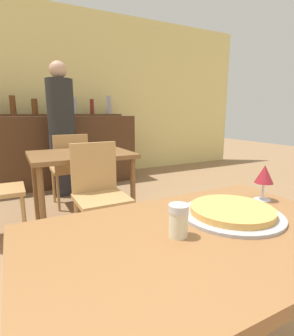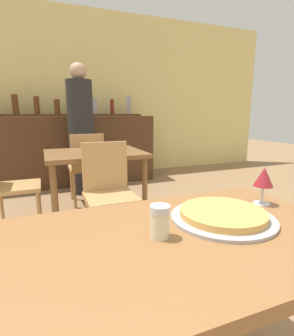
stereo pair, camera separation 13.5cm
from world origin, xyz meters
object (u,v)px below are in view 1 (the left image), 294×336
at_px(cheese_shaker, 178,220).
at_px(person_standing, 62,125).
at_px(chair_far_side_front, 98,188).
at_px(pizza_tray, 232,212).
at_px(chair_far_side_back, 70,165).
at_px(wine_glass, 264,175).

height_order(cheese_shaker, person_standing, person_standing).
distance_m(chair_far_side_front, person_standing, 1.67).
distance_m(pizza_tray, person_standing, 2.94).
xyz_separation_m(chair_far_side_back, wine_glass, (0.37, -2.34, 0.34)).
relative_size(chair_far_side_front, pizza_tray, 2.33).
xyz_separation_m(chair_far_side_back, pizza_tray, (0.11, -2.41, 0.24)).
relative_size(chair_far_side_front, cheese_shaker, 8.37).
bearing_deg(pizza_tray, chair_far_side_back, 92.62).
relative_size(chair_far_side_front, person_standing, 0.50).
distance_m(pizza_tray, cheese_shaker, 0.28).
bearing_deg(chair_far_side_back, chair_far_side_front, 90.00).
height_order(chair_far_side_back, pizza_tray, chair_far_side_back).
bearing_deg(cheese_shaker, chair_far_side_back, 86.29).
bearing_deg(chair_far_side_back, person_standing, -92.45).
bearing_deg(chair_far_side_back, pizza_tray, 92.62).
bearing_deg(cheese_shaker, person_standing, 86.51).
relative_size(pizza_tray, cheese_shaker, 3.60).
relative_size(chair_far_side_back, person_standing, 0.50).
distance_m(chair_far_side_back, cheese_shaker, 2.48).
relative_size(pizza_tray, wine_glass, 2.35).
bearing_deg(cheese_shaker, wine_glass, 12.29).
bearing_deg(person_standing, chair_far_side_back, -92.45).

